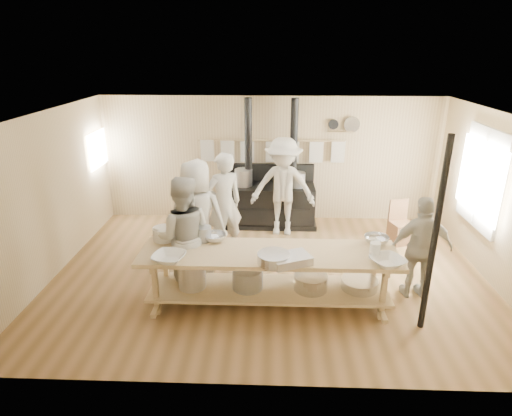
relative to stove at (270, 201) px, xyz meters
The scene contains 24 objects.
ground 2.18m from the stove, 89.82° to the right, with size 7.00×7.00×0.00m, color brown.
room_shell 2.39m from the stove, 89.82° to the right, with size 7.00×7.00×7.00m.
window_right 3.92m from the stove, 23.58° to the right, with size 0.09×1.50×1.65m.
left_opening 3.61m from the stove, behind, with size 0.00×0.90×0.90m.
stove is the anchor object (origin of this frame).
towel_rail 1.07m from the stove, 88.68° to the left, with size 3.00×0.04×0.47m.
back_wall_shelf 2.11m from the stove, 12.13° to the left, with size 0.63×0.14×0.32m.
prep_table 3.02m from the stove, 90.04° to the right, with size 3.60×0.90×0.85m.
support_post 4.11m from the stove, 59.33° to the right, with size 0.08×0.08×2.60m, color black.
cook_far_left 1.59m from the stove, 121.54° to the right, with size 0.67×0.44×1.85m, color #A39F90.
cook_left 3.00m from the stove, 115.00° to the right, with size 0.89×0.69×1.83m, color #A39F90.
cook_center 2.40m from the stove, 119.41° to the right, with size 0.93×0.60×1.90m, color #A39F90.
cook_right 3.49m from the stove, 50.55° to the right, with size 0.92×0.38×1.57m, color #A39F90.
cook_by_window 0.70m from the stove, 62.11° to the right, with size 1.25×0.72×1.94m, color #A39F90.
chair 2.64m from the stove, 18.26° to the right, with size 0.48×0.48×0.82m.
bowl_white_a 3.62m from the stove, 111.46° to the right, with size 0.43×0.43×0.11m, color white.
bowl_steel_a 2.83m from the stove, 106.46° to the right, with size 0.34×0.34×0.10m, color silver.
bowl_white_b 3.71m from the stove, 65.06° to the right, with size 0.43×0.43×0.10m, color white.
bowl_steel_b 3.13m from the stove, 59.92° to the right, with size 0.35×0.35×0.11m, color silver.
roasting_pan 3.38m from the stove, 85.07° to the right, with size 0.51×0.34×0.11m, color #B2B2B7.
mixing_bowl_large 3.37m from the stove, 88.77° to the right, with size 0.44×0.44×0.14m, color silver.
bucket_galv 2.89m from the stove, 109.63° to the right, with size 0.24×0.24×0.22m, color gray.
deep_bowl_enamel 3.13m from the stove, 119.87° to the right, with size 0.31×0.31×0.20m, color white.
pitcher 3.48m from the stove, 65.63° to the right, with size 0.14×0.14×0.22m, color white.
Camera 1 is at (0.03, -6.24, 3.53)m, focal length 30.00 mm.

